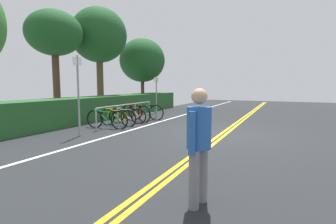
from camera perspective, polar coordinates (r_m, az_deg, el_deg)
name	(u,v)px	position (r m, az deg, el deg)	size (l,w,h in m)	color
ground_plane	(224,135)	(8.63, 12.28, -4.92)	(37.59, 11.74, 0.05)	#232628
centre_line_yellow_inner	(226,134)	(8.61, 12.80, -4.78)	(33.83, 0.10, 0.00)	gold
centre_line_yellow_outer	(221,134)	(8.64, 11.76, -4.71)	(33.83, 0.10, 0.00)	gold
bike_lane_stripe_white	(141,127)	(9.79, -5.99, -3.36)	(33.83, 0.12, 0.00)	white
bike_rack	(127,109)	(10.74, -9.11, 0.57)	(3.85, 0.05, 0.81)	#9EA0A5
bicycle_0	(107,119)	(9.69, -13.42, -1.58)	(0.46, 1.75, 0.73)	black
bicycle_1	(118,118)	(10.19, -11.09, -1.21)	(0.46, 1.66, 0.70)	black
bicycle_2	(128,116)	(10.76, -8.99, -0.86)	(0.58, 1.57, 0.68)	black
bicycle_3	(136,113)	(11.38, -7.15, -0.18)	(0.62, 1.77, 0.79)	black
bicycle_4	(146,112)	(11.83, -4.98, -0.02)	(0.46, 1.79, 0.75)	black
pedestrian	(199,140)	(3.38, 6.87, -6.15)	(0.49, 0.32, 1.56)	slate
sign_post_near	(78,89)	(8.35, -19.34, 4.94)	(0.36, 0.06, 2.49)	gray
sign_post_far	(156,92)	(12.70, -2.61, 4.38)	(0.36, 0.06, 2.02)	gray
hedge_backdrop	(109,106)	(13.16, -12.91, 1.24)	(12.80, 1.39, 1.06)	#235626
tree_mid	(54,34)	(13.49, -23.96, 15.54)	(2.57, 2.57, 5.04)	#473323
tree_far_right	(99,36)	(15.03, -15.11, 16.02)	(3.01, 3.01, 5.76)	brown
tree_extra	(142,60)	(17.69, -5.74, 11.32)	(3.04, 3.04, 4.69)	#473323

